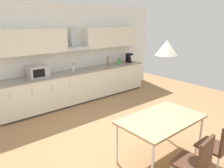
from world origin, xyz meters
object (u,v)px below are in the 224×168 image
Objects in this scene: bottle_brown at (108,62)px; chair_near_left at (197,160)px; microwave at (38,72)px; bottle_green at (119,62)px; dining_table at (162,121)px; chair_near_right at (219,144)px; pendant_lamp at (167,48)px; bottle_white at (73,68)px; coffee_maker at (129,58)px.

chair_near_left is at bearing -114.23° from bottle_brown.
microwave is 2.65m from bottle_green.
dining_table is at bearing -78.05° from microwave.
dining_table is (-1.96, -3.23, -0.28)m from bottle_green.
bottle_green reaches higher than chair_near_right.
chair_near_right is at bearing -112.32° from bottle_green.
bottle_green is 0.14× the size of dining_table.
bottle_green is at bearing 58.65° from pendant_lamp.
bottle_brown reaches higher than bottle_white.
bottle_brown is 0.35× the size of chair_near_right.
microwave is 1.00m from bottle_white.
microwave is at bearing 179.40° from bottle_green.
chair_near_right is at bearing -89.94° from bottle_white.
coffee_maker is at bearing 3.11° from bottle_brown.
coffee_maker is 0.94× the size of pendant_lamp.
coffee_maker reaches higher than dining_table.
dining_table is (0.69, -3.25, -0.33)m from microwave.
coffee_maker is 4.96m from chair_near_left.
dining_table is (-0.31, -3.27, -0.29)m from bottle_white.
microwave is 2.12× the size of bottle_white.
pendant_lamp reaches higher than bottle_green.
bottle_white is 3.29m from dining_table.
pendant_lamp is (-2.46, -3.28, 0.82)m from coffee_maker.
bottle_white reaches higher than chair_near_left.
bottle_brown is 4.45m from chair_near_left.
coffee_maker reaches higher than chair_near_right.
bottle_white is at bearing 178.15° from bottle_brown.
bottle_brown reaches higher than chair_near_left.
chair_near_left is at bearing -110.77° from pendant_lamp.
chair_near_right is (0.00, -4.07, -0.45)m from bottle_white.
chair_near_right is at bearing -0.03° from chair_near_left.
coffee_maker is (3.15, 0.03, 0.01)m from microwave.
chair_near_left is (-0.62, 0.00, 0.00)m from chair_near_right.
microwave is 1.59× the size of bottle_brown.
chair_near_right is 1.58m from pendant_lamp.
bottle_green is 0.23× the size of chair_near_left.
bottle_green is (-0.50, -0.05, -0.06)m from coffee_maker.
bottle_brown is (2.20, -0.03, -0.01)m from microwave.
bottle_brown reaches higher than bottle_green.
microwave is 3.15m from coffee_maker.
bottle_brown is at bearing 64.93° from pendant_lamp.
bottle_brown is 0.35× the size of chair_near_left.
bottle_green is (2.65, -0.03, -0.05)m from microwave.
coffee_maker is at bearing 62.19° from chair_near_right.
chair_near_right and chair_near_left have the same top height.
bottle_brown is 4.23m from chair_near_right.
pendant_lamp is at bearing -121.35° from bottle_green.
bottle_white is at bearing 84.63° from dining_table.
chair_near_right is (-2.15, -4.08, -0.50)m from coffee_maker.
microwave is 3.43m from pendant_lamp.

